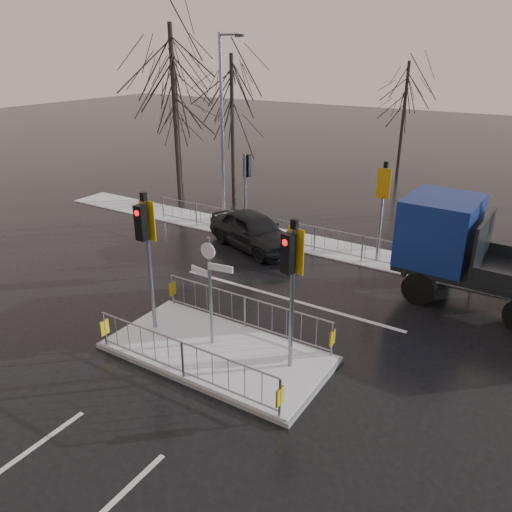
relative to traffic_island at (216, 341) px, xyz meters
The scene contains 12 objects.
ground 0.39m from the traffic_island, 42.90° to the right, with size 120.00×120.00×0.00m, color black.
snow_verge 8.60m from the traffic_island, 89.92° to the left, with size 30.00×2.00×0.04m, color white.
lane_markings 0.52m from the traffic_island, 88.07° to the right, with size 8.00×11.38×0.01m.
traffic_island is the anchor object (origin of this frame).
far_kerb_fixtures 8.11m from the traffic_island, 87.84° to the left, with size 18.00×0.65×3.83m.
car_far_lane 7.77m from the traffic_island, 114.97° to the left, with size 1.78×4.42×1.51m, color black.
flatbed_truck 8.52m from the traffic_island, 54.20° to the left, with size 7.15×2.84×3.27m.
tree_near_a 16.23m from the traffic_island, 133.66° to the left, with size 4.75×4.75×8.97m.
tree_near_b 15.57m from the traffic_island, 122.60° to the left, with size 4.00×4.00×7.55m.
tree_near_c 18.84m from the traffic_island, 132.79° to the left, with size 3.50×3.50×6.61m.
tree_far_a 22.52m from the traffic_island, 95.17° to the left, with size 3.75×3.75×7.08m.
street_lamp_left 12.17m from the traffic_island, 124.07° to the left, with size 1.25×0.18×8.20m.
Camera 1 is at (6.88, -9.05, 7.60)m, focal length 35.00 mm.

